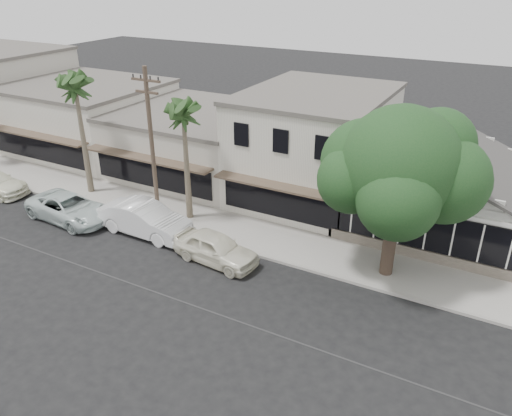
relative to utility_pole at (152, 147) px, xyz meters
The scene contains 13 objects.
ground 11.44m from the utility_pole, 30.02° to the right, with size 140.00×140.00×0.00m, color black.
sidewalk_north 5.06m from the utility_pole, 57.17° to the left, with size 90.00×3.50×0.15m, color #9E9991.
corner_shop 15.93m from the utility_pole, 27.45° to the left, with size 10.40×8.60×5.10m.
row_building_near 10.36m from the utility_pole, 54.14° to the left, with size 8.00×10.00×6.50m, color silver.
row_building_midnear 9.23m from the utility_pole, 109.87° to the left, with size 10.00×10.00×4.20m, color #BDB6AA.
row_building_midfar 16.01m from the utility_pole, 148.42° to the left, with size 11.00×10.00×5.00m, color silver.
utility_pole is the anchor object (origin of this frame).
car_0 6.52m from the utility_pole, 18.53° to the right, with size 1.83×4.55×1.55m, color white.
car_1 4.02m from the utility_pole, 97.40° to the right, with size 1.90×5.45×1.80m, color white.
car_2 6.77m from the utility_pole, 160.68° to the right, with size 2.53×5.48×1.52m, color silver.
shade_tree 12.77m from the utility_pole, ahead, with size 7.49×6.77×8.31m.
palm_east 2.48m from the utility_pole, 57.86° to the left, with size 3.34×3.34×7.53m.
palm_mid 7.39m from the utility_pole, 166.88° to the left, with size 3.34×3.34×8.25m.
Camera 1 is at (7.84, -14.38, 13.46)m, focal length 35.00 mm.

